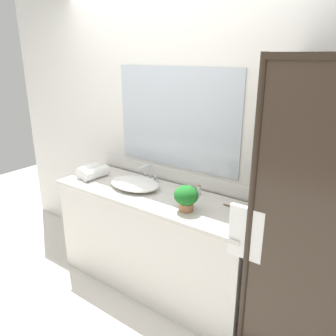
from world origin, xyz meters
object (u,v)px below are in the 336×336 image
at_px(sink_basin, 135,183).
at_px(amenity_bottle_conditioner, 244,210).
at_px(soap_dish, 233,205).
at_px(potted_plant, 186,197).
at_px(rolled_towel_middle, 96,173).
at_px(rolled_towel_near_edge, 87,171).
at_px(amenity_bottle_body_wash, 199,191).
at_px(faucet, 149,175).
at_px(amenity_bottle_shampoo, 180,194).

distance_m(sink_basin, amenity_bottle_conditioner, 0.97).
bearing_deg(soap_dish, sink_basin, -170.07).
xyz_separation_m(potted_plant, amenity_bottle_conditioner, (0.37, 0.19, -0.07)).
xyz_separation_m(sink_basin, potted_plant, (0.60, -0.11, 0.07)).
xyz_separation_m(potted_plant, rolled_towel_middle, (-1.04, 0.07, -0.06)).
bearing_deg(amenity_bottle_conditioner, potted_plant, -152.81).
bearing_deg(rolled_towel_near_edge, rolled_towel_middle, 1.23).
distance_m(soap_dish, rolled_towel_near_edge, 1.42).
bearing_deg(sink_basin, potted_plant, -10.30).
xyz_separation_m(potted_plant, soap_dish, (0.25, 0.26, -0.09)).
height_order(soap_dish, amenity_bottle_body_wash, amenity_bottle_body_wash).
relative_size(faucet, amenity_bottle_conditioner, 2.17).
distance_m(amenity_bottle_conditioner, rolled_towel_middle, 1.42).
distance_m(potted_plant, amenity_bottle_shampoo, 0.20).
relative_size(amenity_bottle_shampoo, rolled_towel_middle, 0.39).
relative_size(potted_plant, amenity_bottle_shampoo, 1.94).
bearing_deg(amenity_bottle_body_wash, soap_dish, -5.73).
relative_size(soap_dish, amenity_bottle_conditioner, 1.28).
relative_size(soap_dish, amenity_bottle_body_wash, 1.07).
bearing_deg(potted_plant, soap_dish, 45.73).
relative_size(amenity_bottle_conditioner, rolled_towel_middle, 0.31).
xyz_separation_m(amenity_bottle_conditioner, amenity_bottle_shampoo, (-0.51, -0.07, 0.01)).
bearing_deg(faucet, amenity_bottle_conditioner, -6.73).
relative_size(faucet, amenity_bottle_shampoo, 1.72).
distance_m(sink_basin, amenity_bottle_body_wash, 0.56).
distance_m(amenity_bottle_shampoo, rolled_towel_near_edge, 1.01).
bearing_deg(amenity_bottle_body_wash, amenity_bottle_conditioner, -12.73).
bearing_deg(rolled_towel_near_edge, sink_basin, 4.12).
bearing_deg(rolled_towel_middle, faucet, 27.67).
bearing_deg(amenity_bottle_shampoo, amenity_bottle_body_wash, 65.17).
distance_m(soap_dish, amenity_bottle_conditioner, 0.14).
bearing_deg(rolled_towel_near_edge, faucet, 23.02).
distance_m(faucet, potted_plant, 0.67).
bearing_deg(soap_dish, amenity_bottle_body_wash, 174.27).
xyz_separation_m(amenity_bottle_conditioner, rolled_towel_near_edge, (-1.53, -0.12, 0.02)).
relative_size(soap_dish, amenity_bottle_shampoo, 1.01).
height_order(potted_plant, rolled_towel_middle, potted_plant).
bearing_deg(rolled_towel_middle, sink_basin, 4.83).
distance_m(faucet, amenity_bottle_body_wash, 0.53).
xyz_separation_m(soap_dish, rolled_towel_middle, (-1.30, -0.19, 0.04)).
height_order(amenity_bottle_conditioner, amenity_bottle_body_wash, amenity_bottle_body_wash).
xyz_separation_m(sink_basin, amenity_bottle_body_wash, (0.53, 0.18, 0.00)).
bearing_deg(sink_basin, rolled_towel_middle, -175.17).
relative_size(potted_plant, rolled_towel_middle, 0.75).
height_order(potted_plant, rolled_towel_near_edge, potted_plant).
xyz_separation_m(amenity_bottle_shampoo, rolled_towel_near_edge, (-1.01, -0.06, 0.01)).
bearing_deg(soap_dish, rolled_towel_middle, -171.81).
distance_m(potted_plant, rolled_towel_near_edge, 1.16).
bearing_deg(faucet, sink_basin, -90.00).
height_order(faucet, soap_dish, faucet).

